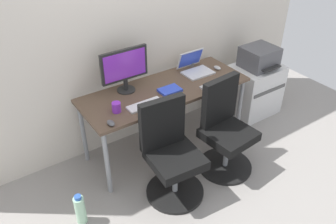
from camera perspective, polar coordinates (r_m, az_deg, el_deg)
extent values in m
plane|color=gray|center=(3.86, -0.42, -5.51)|extent=(5.28, 5.28, 0.00)
cube|color=silver|center=(3.52, -4.27, 14.73)|extent=(4.40, 0.04, 2.60)
cube|color=brown|center=(3.45, -0.47, 3.70)|extent=(1.71, 0.64, 0.03)
cylinder|color=gray|center=(3.17, -9.97, -8.31)|extent=(0.04, 0.04, 0.70)
cylinder|color=gray|center=(3.91, 11.66, 0.67)|extent=(0.04, 0.04, 0.70)
cylinder|color=gray|center=(3.57, -13.76, -3.31)|extent=(0.04, 0.04, 0.70)
cylinder|color=gray|center=(4.25, 6.59, 4.01)|extent=(0.04, 0.04, 0.70)
cylinder|color=black|center=(3.34, 1.15, -12.89)|extent=(0.54, 0.54, 0.03)
cylinder|color=gray|center=(3.21, 1.18, -10.63)|extent=(0.05, 0.05, 0.34)
cube|color=black|center=(3.06, 1.23, -7.76)|extent=(0.47, 0.47, 0.09)
cube|color=black|center=(3.00, -0.97, -1.85)|extent=(0.42, 0.10, 0.48)
cylinder|color=black|center=(3.64, 9.32, -8.71)|extent=(0.54, 0.54, 0.03)
cylinder|color=gray|center=(3.51, 9.60, -6.49)|extent=(0.05, 0.05, 0.34)
cube|color=black|center=(3.38, 9.94, -3.71)|extent=(0.48, 0.48, 0.09)
cube|color=black|center=(3.34, 8.50, 1.86)|extent=(0.42, 0.11, 0.48)
cube|color=silver|center=(4.38, 13.95, 3.61)|extent=(0.57, 0.46, 0.62)
cube|color=#4C4C4C|center=(4.21, 16.40, 3.33)|extent=(0.52, 0.01, 0.04)
cube|color=#515156|center=(4.19, 14.75, 8.71)|extent=(0.38, 0.34, 0.24)
cube|color=#262626|center=(4.10, 16.65, 6.89)|extent=(0.27, 0.06, 0.01)
cylinder|color=#A5D8B2|center=(3.12, -14.20, -15.36)|extent=(0.09, 0.09, 0.28)
cylinder|color=#2D59B2|center=(3.00, -14.62, -13.42)|extent=(0.06, 0.06, 0.03)
cylinder|color=#262626|center=(3.43, -6.88, 3.65)|extent=(0.18, 0.18, 0.01)
cylinder|color=#262626|center=(3.40, -6.95, 4.54)|extent=(0.04, 0.04, 0.11)
cube|color=#262626|center=(3.30, -7.20, 7.71)|extent=(0.48, 0.03, 0.31)
cube|color=purple|center=(3.29, -7.06, 7.61)|extent=(0.43, 0.00, 0.26)
cube|color=silver|center=(3.73, 4.94, 6.44)|extent=(0.31, 0.22, 0.02)
cube|color=silver|center=(3.78, 3.67, 8.74)|extent=(0.31, 0.08, 0.20)
cube|color=blue|center=(3.78, 3.72, 8.74)|extent=(0.28, 0.06, 0.17)
cube|color=silver|center=(3.17, -3.80, 1.19)|extent=(0.34, 0.12, 0.02)
cube|color=#B7B7B7|center=(3.52, 7.92, 4.44)|extent=(0.34, 0.12, 0.02)
ellipsoid|color=#515156|center=(2.96, -9.38, -1.80)|extent=(0.06, 0.10, 0.03)
ellipsoid|color=#B7B7B7|center=(3.84, 8.11, 7.21)|extent=(0.06, 0.10, 0.03)
cylinder|color=purple|center=(3.10, -8.47, 0.78)|extent=(0.08, 0.08, 0.09)
cylinder|color=slate|center=(3.88, 3.85, 8.35)|extent=(0.07, 0.07, 0.10)
cube|color=blue|center=(3.39, 0.30, 3.62)|extent=(0.21, 0.15, 0.03)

